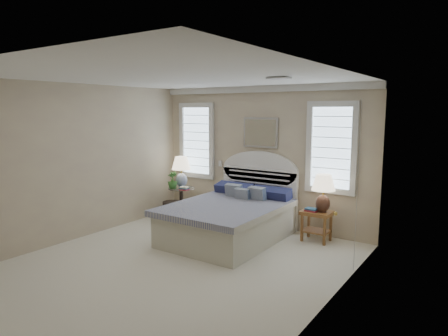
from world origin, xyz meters
TOP-DOWN VIEW (x-y plane):
  - floor at (0.00, 0.00)m, footprint 4.50×5.00m
  - ceiling at (0.00, 0.00)m, footprint 4.50×5.00m
  - wall_back at (0.00, 2.50)m, footprint 4.50×0.02m
  - wall_left at (-2.25, 0.00)m, footprint 0.02×5.00m
  - wall_right at (2.25, 0.00)m, footprint 0.02×5.00m
  - crown_molding at (0.00, 2.46)m, footprint 4.50×0.08m
  - hvac_vent at (1.20, 0.80)m, footprint 0.30×0.20m
  - switch_plate at (-0.95, 2.48)m, footprint 0.08×0.01m
  - window_left at (-1.55, 2.48)m, footprint 0.90×0.06m
  - window_right at (1.40, 2.48)m, footprint 0.90×0.06m
  - painting at (0.00, 2.46)m, footprint 0.74×0.04m
  - closet_door at (2.23, 1.20)m, footprint 0.02×1.80m
  - bed at (0.00, 1.46)m, footprint 1.72×2.28m
  - side_table_left at (-1.65, 2.05)m, footprint 0.56×0.56m
  - nightstand_right at (1.30, 2.15)m, footprint 0.50×0.40m
  - floor_pot at (-1.73, 1.85)m, footprint 0.40×0.40m
  - lamp_left at (-1.70, 2.12)m, footprint 0.53×0.53m
  - lamp_right at (1.40, 2.15)m, footprint 0.51×0.51m
  - potted_plant at (-1.74, 1.88)m, footprint 0.25×0.25m
  - books_left at (-1.43, 1.89)m, footprint 0.21×0.17m
  - books_right at (1.23, 2.08)m, footprint 0.22×0.17m

SIDE VIEW (x-z plane):
  - floor at x=0.00m, z-range -0.01..0.01m
  - floor_pot at x=-1.73m, z-range 0.00..0.36m
  - bed at x=0.00m, z-range -0.35..1.12m
  - nightstand_right at x=1.30m, z-range 0.12..0.65m
  - side_table_left at x=-1.65m, z-range 0.07..0.70m
  - books_right at x=1.23m, z-range 0.53..0.59m
  - books_left at x=-1.43m, z-range 0.63..0.70m
  - potted_plant at x=-1.74m, z-range 0.63..0.99m
  - lamp_right at x=1.40m, z-range 0.60..1.25m
  - lamp_left at x=-1.70m, z-range 0.70..1.36m
  - switch_plate at x=-0.95m, z-range 1.09..1.21m
  - closet_door at x=2.23m, z-range 0.00..2.40m
  - wall_back at x=0.00m, z-range 0.00..2.70m
  - wall_left at x=-2.25m, z-range 0.00..2.70m
  - wall_right at x=2.25m, z-range 0.00..2.70m
  - window_left at x=-1.55m, z-range 0.80..2.40m
  - window_right at x=1.40m, z-range 0.80..2.40m
  - painting at x=0.00m, z-range 1.53..2.11m
  - crown_molding at x=0.00m, z-range 2.58..2.70m
  - hvac_vent at x=1.20m, z-range 2.67..2.69m
  - ceiling at x=0.00m, z-range 2.70..2.71m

